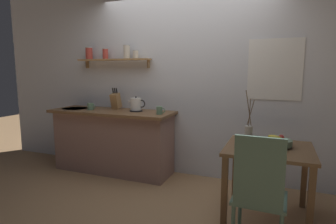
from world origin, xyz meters
The scene contains 12 objects.
ground_plane centered at (0.00, 0.00, 0.00)m, with size 14.00×14.00×0.00m, color #A87F56.
back_wall centered at (0.20, 0.65, 1.35)m, with size 6.80×0.11×2.70m.
kitchen_counter centered at (-1.00, 0.32, 0.46)m, with size 1.83×0.63×0.92m.
wall_shelf centered at (-1.10, 0.49, 1.70)m, with size 1.17×0.20×0.33m.
dining_table centered at (1.17, -0.22, 0.61)m, with size 0.84×0.79×0.73m.
dining_chair_near centered at (1.14, -0.93, 0.56)m, with size 0.43×0.41×1.02m.
fruit_bowl centered at (1.26, -0.16, 0.78)m, with size 0.27×0.27×0.12m.
twig_vase centered at (0.97, -0.17, 0.84)m, with size 0.09×0.08×0.56m.
electric_kettle centered at (-0.62, 0.35, 1.01)m, with size 0.26×0.18×0.21m.
knife_block centered at (-1.01, 0.44, 1.04)m, with size 0.11×0.17×0.32m.
coffee_mug_by_sink centered at (-1.31, 0.23, 0.97)m, with size 0.13×0.09×0.10m.
coffee_mug_spare centered at (-0.21, 0.22, 0.97)m, with size 0.12×0.08×0.10m.
Camera 1 is at (1.24, -3.11, 1.49)m, focal length 29.86 mm.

